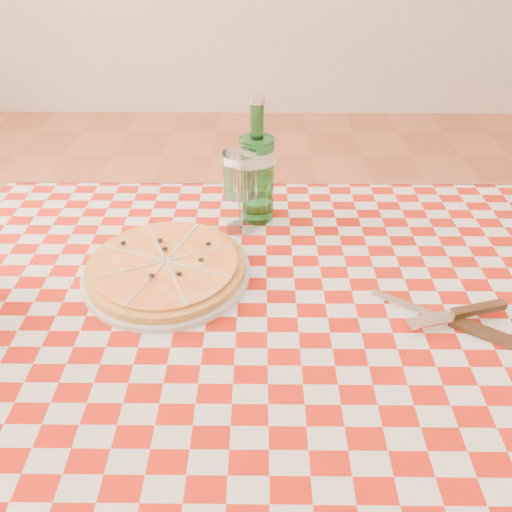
# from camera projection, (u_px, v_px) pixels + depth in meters

# --- Properties ---
(dining_table) EXTENTS (1.20, 0.80, 0.75)m
(dining_table) POSITION_uv_depth(u_px,v_px,m) (266.00, 342.00, 0.94)
(dining_table) COLOR brown
(dining_table) RESTS_ON ground
(tablecloth) EXTENTS (1.30, 0.90, 0.01)m
(tablecloth) POSITION_uv_depth(u_px,v_px,m) (267.00, 305.00, 0.89)
(tablecloth) COLOR #A01509
(tablecloth) RESTS_ON dining_table
(pizza_plate) EXTENTS (0.42, 0.42, 0.04)m
(pizza_plate) POSITION_uv_depth(u_px,v_px,m) (166.00, 266.00, 0.94)
(pizza_plate) COLOR gold
(pizza_plate) RESTS_ON tablecloth
(water_bottle) EXTENTS (0.09, 0.09, 0.27)m
(water_bottle) POSITION_uv_depth(u_px,v_px,m) (257.00, 161.00, 1.04)
(water_bottle) COLOR #1B6C27
(water_bottle) RESTS_ON tablecloth
(wine_glass) EXTENTS (0.08, 0.08, 0.18)m
(wine_glass) POSITION_uv_depth(u_px,v_px,m) (240.00, 193.00, 1.03)
(wine_glass) COLOR silver
(wine_glass) RESTS_ON tablecloth
(cutlery) EXTENTS (0.27, 0.23, 0.03)m
(cutlery) POSITION_uv_depth(u_px,v_px,m) (451.00, 317.00, 0.84)
(cutlery) COLOR silver
(cutlery) RESTS_ON tablecloth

